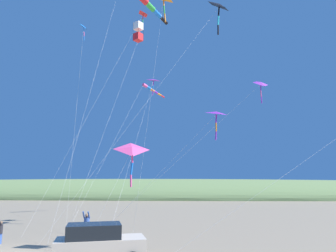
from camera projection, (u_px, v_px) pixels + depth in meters
dune_ridge_grassy at (140, 196)px, 70.26m from camera, size 28.00×240.00×7.93m
parked_car at (99, 243)px, 15.08m from camera, size 2.96×4.64×1.85m
cooler_box at (99, 246)px, 17.62m from camera, size 0.62×0.42×0.42m
person_adult_flyer at (87, 224)px, 20.40m from camera, size 0.56×0.44×1.92m
person_child_green_jacket at (0, 230)px, 19.31m from camera, size 0.54×0.47×1.53m
kite_delta_small_distant at (153, 81)px, 30.78m from camera, size 13.74×1.95×13.99m
kite_delta_purple_drifting at (143, 15)px, 33.35m from camera, size 9.47×7.71×21.95m
kite_windsock_white_trailing at (151, 89)px, 38.81m from camera, size 16.08×6.28×15.73m
kite_box_long_streamer_left at (138, 32)px, 29.07m from camera, size 9.10×3.49×18.65m
kite_delta_long_streamer_right at (84, 28)px, 32.00m from camera, size 6.55×1.87×19.94m
kite_delta_green_low_center at (132, 150)px, 18.66m from camera, size 2.58×3.20×6.26m
kite_delta_black_fish_shape at (216, 114)px, 19.95m from camera, size 1.28×8.68×8.45m
kite_delta_magenta_far_left at (260, 85)px, 22.61m from camera, size 1.41×12.57×11.26m
kite_delta_red_high_left at (219, 6)px, 29.13m from camera, size 8.35×13.85×20.77m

